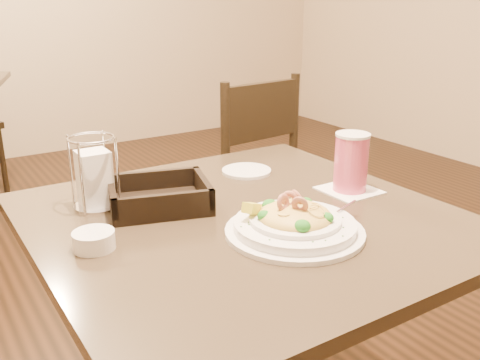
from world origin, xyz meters
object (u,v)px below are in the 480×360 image
pasta_bowl (294,223)px  side_plate (247,171)px  bread_basket (159,198)px  dining_chair_near (241,176)px  butter_ramekin (94,240)px  napkin_caddy (95,177)px  main_table (244,308)px  drink_glass (351,163)px

pasta_bowl → side_plate: pasta_bowl is taller
bread_basket → side_plate: bread_basket is taller
dining_chair_near → butter_ramekin: dining_chair_near is taller
side_plate → napkin_caddy: bearing=-176.9°
main_table → pasta_bowl: 0.30m
bread_basket → butter_ramekin: size_ratio=3.27×
butter_ramekin → main_table: bearing=-3.7°
napkin_caddy → side_plate: (0.44, 0.02, -0.07)m
pasta_bowl → side_plate: bearing=70.3°
main_table → napkin_caddy: (-0.26, 0.24, 0.31)m
drink_glass → butter_ramekin: drink_glass is taller
dining_chair_near → napkin_caddy: dining_chair_near is taller
pasta_bowl → bread_basket: (-0.17, 0.29, -0.00)m
napkin_caddy → butter_ramekin: napkin_caddy is taller
pasta_bowl → napkin_caddy: size_ratio=1.88×
dining_chair_near → butter_ramekin: size_ratio=11.28×
drink_glass → butter_ramekin: bearing=177.5°
drink_glass → bread_basket: (-0.45, 0.16, -0.05)m
main_table → dining_chair_near: size_ratio=0.97×
main_table → bread_basket: (-0.14, 0.15, 0.26)m
main_table → drink_glass: size_ratio=6.01×
side_plate → butter_ramekin: bearing=-155.2°
pasta_bowl → drink_glass: size_ratio=2.14×
main_table → napkin_caddy: napkin_caddy is taller
pasta_bowl → drink_glass: drink_glass is taller
drink_glass → bread_basket: size_ratio=0.56×
main_table → butter_ramekin: 0.43m
dining_chair_near → bread_basket: size_ratio=3.45×
dining_chair_near → drink_glass: dining_chair_near is taller
pasta_bowl → napkin_caddy: bearing=128.4°
main_table → butter_ramekin: (-0.34, 0.02, 0.26)m
napkin_caddy → butter_ramekin: 0.23m
pasta_bowl → butter_ramekin: bearing=156.9°
bread_basket → napkin_caddy: bearing=145.7°
pasta_bowl → drink_glass: (0.28, 0.13, 0.05)m
drink_glass → napkin_caddy: size_ratio=0.88×
drink_glass → side_plate: bearing=117.4°
dining_chair_near → side_plate: dining_chair_near is taller
drink_glass → napkin_caddy: napkin_caddy is taller
pasta_bowl → side_plate: size_ratio=2.33×
pasta_bowl → dining_chair_near: bearing=62.8°
napkin_caddy → bread_basket: bearing=-34.3°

